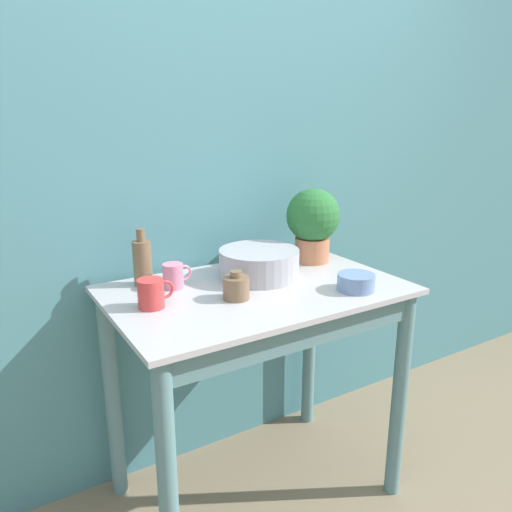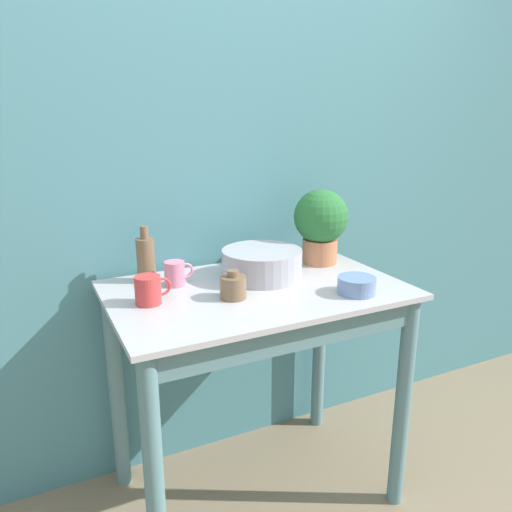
{
  "view_description": "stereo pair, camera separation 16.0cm",
  "coord_description": "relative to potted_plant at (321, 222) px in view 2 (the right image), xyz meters",
  "views": [
    {
      "loc": [
        -0.89,
        -1.13,
        1.52
      ],
      "look_at": [
        0.0,
        0.34,
        1.02
      ],
      "focal_mm": 35.0,
      "sensor_mm": 36.0,
      "label": 1
    },
    {
      "loc": [
        -0.75,
        -1.21,
        1.52
      ],
      "look_at": [
        0.0,
        0.34,
        1.02
      ],
      "focal_mm": 35.0,
      "sensor_mm": 36.0,
      "label": 2
    }
  ],
  "objects": [
    {
      "name": "mug_red",
      "position": [
        -0.77,
        -0.15,
        -0.13
      ],
      "size": [
        0.12,
        0.09,
        0.1
      ],
      "color": "#C63838",
      "rests_on": "counter_table"
    },
    {
      "name": "potted_plant",
      "position": [
        0.0,
        0.0,
        0.0
      ],
      "size": [
        0.23,
        0.23,
        0.31
      ],
      "color": "#B7704C",
      "rests_on": "counter_table"
    },
    {
      "name": "wall_back",
      "position": [
        -0.38,
        0.24,
        0.13
      ],
      "size": [
        6.0,
        0.05,
        2.4
      ],
      "color": "teal",
      "rests_on": "ground_plane"
    },
    {
      "name": "bottle_tall",
      "position": [
        -0.72,
        0.08,
        -0.09
      ],
      "size": [
        0.07,
        0.07,
        0.21
      ],
      "color": "brown",
      "rests_on": "counter_table"
    },
    {
      "name": "bowl_wash_large",
      "position": [
        -0.31,
        -0.06,
        -0.12
      ],
      "size": [
        0.31,
        0.31,
        0.11
      ],
      "color": "#A8A8B2",
      "rests_on": "counter_table"
    },
    {
      "name": "counter_table",
      "position": [
        -0.38,
        -0.18,
        -0.38
      ],
      "size": [
        1.06,
        0.68,
        0.9
      ],
      "color": "slate",
      "rests_on": "ground_plane"
    },
    {
      "name": "mug_pink",
      "position": [
        -0.63,
        -0.01,
        -0.13
      ],
      "size": [
        0.11,
        0.07,
        0.09
      ],
      "color": "pink",
      "rests_on": "counter_table"
    },
    {
      "name": "bowl_small_blue",
      "position": [
        -0.09,
        -0.37,
        -0.15
      ],
      "size": [
        0.13,
        0.13,
        0.06
      ],
      "color": "#6684B2",
      "rests_on": "counter_table"
    },
    {
      "name": "bottle_short",
      "position": [
        -0.5,
        -0.22,
        -0.13
      ],
      "size": [
        0.09,
        0.09,
        0.1
      ],
      "color": "brown",
      "rests_on": "counter_table"
    }
  ]
}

